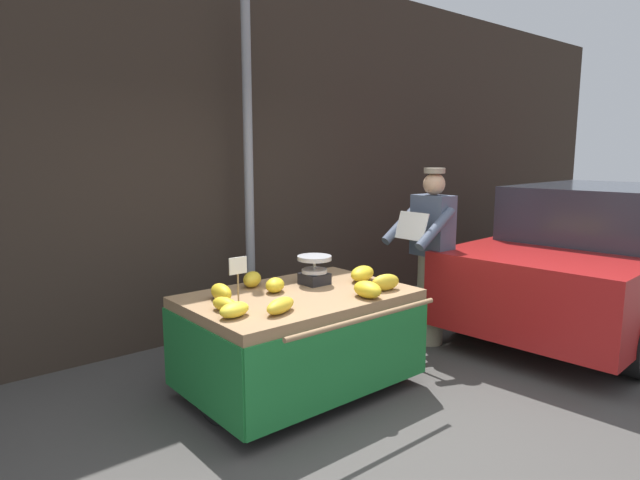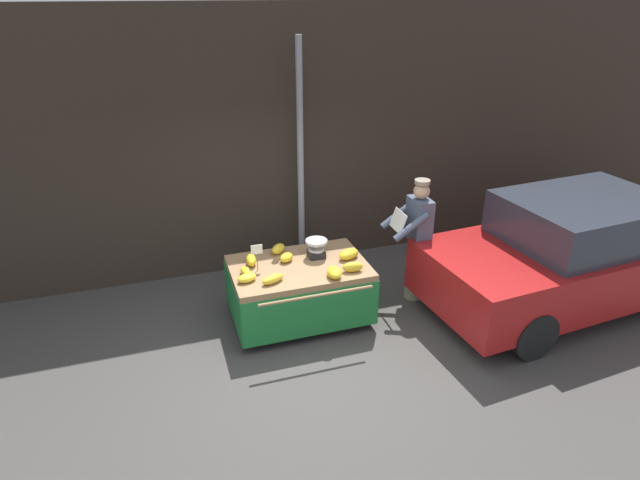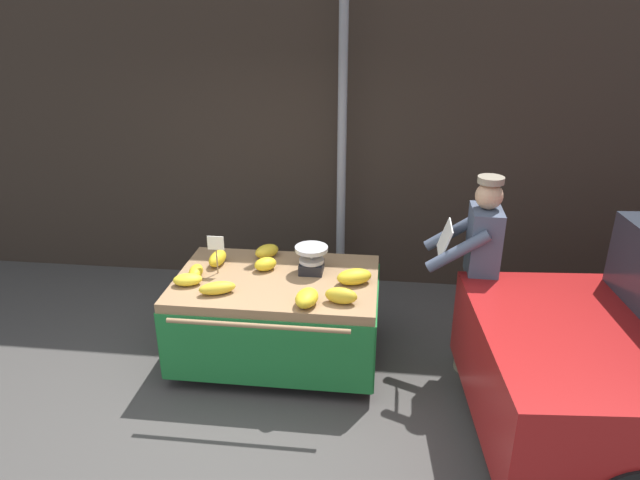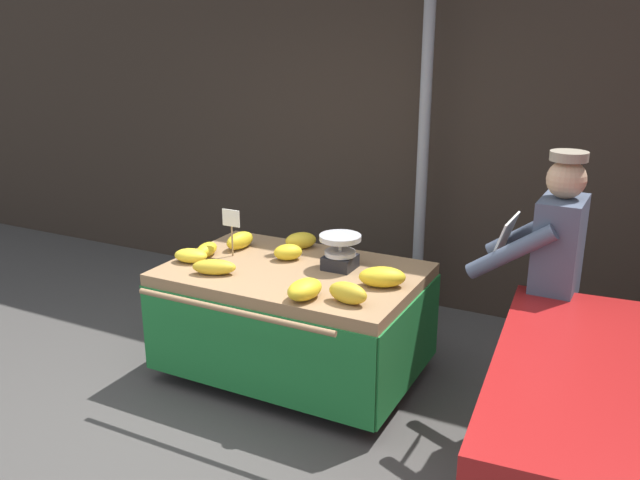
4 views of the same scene
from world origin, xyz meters
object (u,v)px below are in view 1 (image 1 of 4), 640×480
(banana_bunch_0, at_px, (362,274))
(vendor_person, at_px, (431,256))
(weighing_scale, at_px, (314,270))
(banana_bunch_8, at_px, (234,310))
(banana_bunch_4, at_px, (225,304))
(price_sign, at_px, (238,270))
(banana_bunch_7, at_px, (280,306))
(street_pole, at_px, (249,170))
(banana_bunch_1, at_px, (385,282))
(banana_bunch_3, at_px, (252,279))
(parked_car, at_px, (597,256))
(banana_bunch_6, at_px, (275,285))
(banana_bunch_5, at_px, (221,292))
(banana_bunch_2, at_px, (367,289))
(banana_cart, at_px, (299,319))

(banana_bunch_0, xyz_separation_m, vendor_person, (0.99, 0.07, 0.02))
(weighing_scale, relative_size, banana_bunch_8, 1.20)
(banana_bunch_4, bearing_deg, price_sign, 27.75)
(banana_bunch_7, bearing_deg, street_pole, 63.47)
(street_pole, relative_size, weighing_scale, 12.05)
(banana_bunch_1, xyz_separation_m, banana_bunch_3, (-0.73, 0.77, -0.00))
(banana_bunch_8, height_order, parked_car, parked_car)
(street_pole, distance_m, banana_bunch_1, 1.91)
(banana_bunch_1, bearing_deg, banana_bunch_6, 143.67)
(banana_bunch_3, distance_m, parked_car, 3.85)
(street_pole, xyz_separation_m, banana_bunch_3, (-0.59, -0.95, -0.83))
(banana_bunch_1, relative_size, vendor_person, 0.15)
(banana_bunch_6, height_order, vendor_person, vendor_person)
(banana_bunch_6, bearing_deg, price_sign, -164.46)
(banana_bunch_0, distance_m, vendor_person, 0.99)
(banana_bunch_0, bearing_deg, weighing_scale, 154.90)
(banana_bunch_5, distance_m, parked_car, 4.18)
(banana_bunch_5, relative_size, banana_bunch_6, 1.27)
(vendor_person, bearing_deg, banana_bunch_0, -175.72)
(banana_bunch_1, height_order, banana_bunch_6, banana_bunch_1)
(street_pole, bearing_deg, banana_bunch_8, -125.77)
(price_sign, relative_size, vendor_person, 0.20)
(street_pole, relative_size, parked_car, 0.84)
(weighing_scale, xyz_separation_m, banana_bunch_7, (-0.69, -0.48, -0.07))
(banana_bunch_2, distance_m, banana_bunch_6, 0.71)
(banana_bunch_4, bearing_deg, banana_bunch_5, 65.30)
(banana_bunch_1, bearing_deg, street_pole, 94.85)
(banana_cart, relative_size, banana_bunch_6, 8.55)
(parked_car, bearing_deg, banana_bunch_5, 167.41)
(banana_bunch_4, bearing_deg, street_pole, 51.80)
(banana_bunch_0, xyz_separation_m, banana_bunch_6, (-0.77, 0.17, -0.01))
(banana_bunch_8, relative_size, vendor_person, 0.14)
(banana_bunch_3, bearing_deg, banana_bunch_1, -46.23)
(banana_cart, xyz_separation_m, banana_bunch_6, (-0.12, 0.14, 0.26))
(banana_cart, height_order, banana_bunch_2, banana_bunch_2)
(banana_cart, height_order, banana_bunch_6, banana_bunch_6)
(street_pole, bearing_deg, banana_bunch_6, -114.34)
(banana_bunch_5, distance_m, banana_bunch_8, 0.43)
(price_sign, bearing_deg, banana_cart, -3.53)
(banana_bunch_8, bearing_deg, banana_bunch_5, 71.68)
(banana_bunch_7, bearing_deg, banana_bunch_6, 58.25)
(banana_cart, xyz_separation_m, banana_bunch_5, (-0.56, 0.20, 0.27))
(banana_bunch_4, xyz_separation_m, banana_bunch_8, (-0.02, -0.16, 0.00))
(weighing_scale, distance_m, banana_bunch_5, 0.84)
(banana_cart, distance_m, parked_car, 3.60)
(banana_bunch_1, xyz_separation_m, vendor_person, (1.07, 0.41, 0.02))
(banana_bunch_1, xyz_separation_m, banana_bunch_7, (-0.98, 0.04, -0.01))
(banana_bunch_8, relative_size, parked_car, 0.06)
(banana_bunch_6, relative_size, banana_bunch_8, 0.86)
(banana_bunch_3, height_order, parked_car, parked_car)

